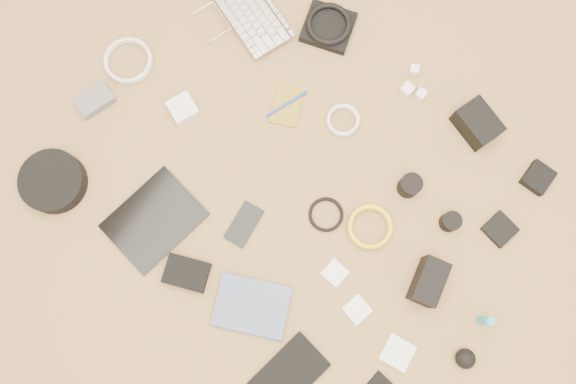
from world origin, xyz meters
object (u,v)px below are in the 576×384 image
Objects in this scene: tablet at (154,220)px; paperback at (246,334)px; headphone_case at (53,182)px; laptop at (230,12)px; phone at (244,224)px; dslr_camera at (477,124)px.

paperback is at bearing -4.06° from tablet.
tablet is 0.32m from headphone_case.
phone is (0.43, -0.53, -0.01)m from laptop.
tablet is 0.43m from paperback.
headphone_case is at bearing -76.13° from laptop.
laptop is 2.88× the size of phone.
paperback reaches higher than tablet.
paperback is (0.73, -0.04, -0.02)m from headphone_case.
headphone_case reaches higher than tablet.
laptop is at bearing 124.53° from phone.
laptop is 1.94× the size of headphone_case.
phone is at bearing -28.63° from laptop.
paperback is at bearing -83.06° from dslr_camera.
paperback reaches higher than phone.
phone is 0.59m from headphone_case.
dslr_camera reaches higher than paperback.
dslr_camera reaches higher than headphone_case.
dslr_camera reaches higher than laptop.
dslr_camera is at bearing -35.97° from paperback.
headphone_case is (-0.11, -0.75, 0.01)m from laptop.
paperback is at bearing -2.97° from headphone_case.
headphone_case reaches higher than phone.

